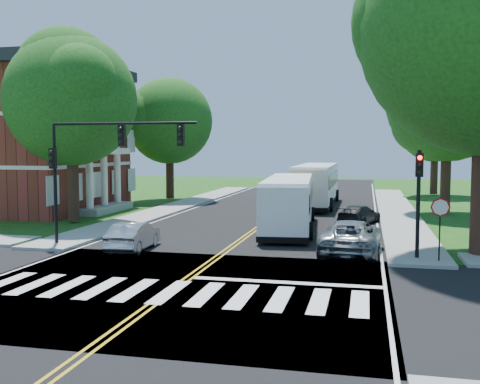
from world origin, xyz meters
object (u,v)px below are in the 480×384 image
(bus_follow, at_px, (316,184))
(hatchback, at_px, (134,236))
(bus_lead, at_px, (289,202))
(suv, at_px, (351,237))
(signal_ne, at_px, (419,189))
(dark_sedan, at_px, (359,214))
(signal_nw, at_px, (100,154))

(bus_follow, relative_size, hatchback, 3.24)
(bus_lead, relative_size, hatchback, 2.95)
(bus_follow, distance_m, hatchback, 22.43)
(suv, bearing_deg, bus_lead, -57.52)
(hatchback, bearing_deg, signal_ne, 177.40)
(signal_ne, bearing_deg, dark_sedan, 102.73)
(dark_sedan, bearing_deg, bus_lead, 61.56)
(signal_nw, distance_m, bus_lead, 11.27)
(signal_ne, height_order, dark_sedan, signal_ne)
(hatchback, height_order, dark_sedan, hatchback)
(signal_ne, bearing_deg, bus_follow, 105.78)
(signal_ne, bearing_deg, signal_nw, -179.95)
(signal_ne, xyz_separation_m, hatchback, (-12.32, -0.30, -2.31))
(hatchback, bearing_deg, bus_follow, -110.40)
(bus_follow, xyz_separation_m, dark_sedan, (3.50, -10.17, -1.16))
(signal_nw, xyz_separation_m, suv, (11.37, 1.17, -3.63))
(bus_lead, bearing_deg, dark_sedan, -143.92)
(signal_nw, distance_m, bus_follow, 22.84)
(suv, xyz_separation_m, dark_sedan, (0.19, 9.86, -0.16))
(signal_nw, bearing_deg, signal_ne, 0.05)
(signal_ne, height_order, suv, signal_ne)
(signal_ne, bearing_deg, hatchback, -178.61)
(signal_nw, distance_m, signal_ne, 14.13)
(signal_nw, xyz_separation_m, signal_ne, (14.06, 0.01, -1.41))
(bus_lead, height_order, suv, bus_lead)
(signal_nw, xyz_separation_m, hatchback, (1.74, -0.29, -3.72))
(signal_nw, relative_size, signal_ne, 1.62)
(dark_sedan, bearing_deg, signal_nw, 64.44)
(signal_nw, distance_m, suv, 11.99)
(hatchback, relative_size, suv, 0.74)
(bus_lead, relative_size, suv, 2.18)
(signal_ne, distance_m, dark_sedan, 11.55)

